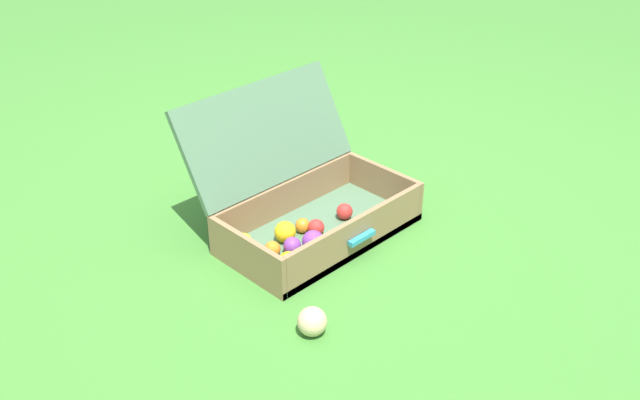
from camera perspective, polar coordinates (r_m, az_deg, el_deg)
name	(u,v)px	position (r m, az deg, el deg)	size (l,w,h in m)	color
ground_plane	(314,232)	(2.47, -0.51, -2.55)	(16.00, 16.00, 0.00)	#3D7A2D
open_suitcase	(303,203)	(2.43, -1.37, -0.22)	(0.66, 0.55, 0.45)	#4C7051
stray_ball_on_grass	(312,321)	(2.03, -0.62, -9.50)	(0.08, 0.08, 0.08)	#D1B784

